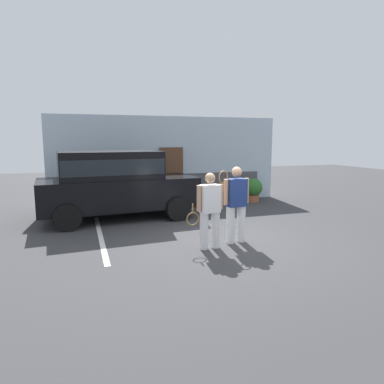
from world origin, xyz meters
TOP-DOWN VIEW (x-y plane):
  - ground_plane at (0.00, 0.00)m, footprint 40.00×40.00m
  - parking_stripe_0 at (-2.83, 1.50)m, footprint 0.12×4.40m
  - house_frontage at (0.00, 5.57)m, footprint 8.72×0.40m
  - parked_suv at (-2.24, 3.32)m, footprint 4.73×2.44m
  - tennis_player_man at (-0.58, -0.26)m, footprint 0.89×0.30m
  - tennis_player_woman at (0.16, -0.02)m, footprint 0.79×0.32m
  - potted_plant_by_porch at (3.10, 4.60)m, footprint 0.69×0.69m

SIDE VIEW (x-z plane):
  - ground_plane at x=0.00m, z-range 0.00..0.00m
  - parking_stripe_0 at x=-2.83m, z-range 0.00..0.01m
  - potted_plant_by_porch at x=3.10m, z-range 0.05..0.96m
  - tennis_player_man at x=-0.58m, z-range 0.03..1.71m
  - tennis_player_woman at x=0.16m, z-range 0.04..1.82m
  - parked_suv at x=-2.24m, z-range 0.12..2.17m
  - house_frontage at x=0.00m, z-range -0.10..3.15m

